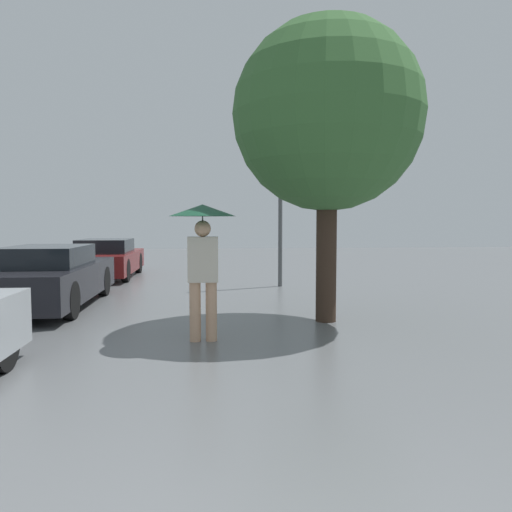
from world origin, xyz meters
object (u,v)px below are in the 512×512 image
(parked_car_middle, at_px, (51,277))
(parked_car_farthest, at_px, (107,259))
(pedestrian, at_px, (203,240))
(street_lamp, at_px, (280,172))
(tree, at_px, (328,117))

(parked_car_middle, distance_m, parked_car_farthest, 5.27)
(pedestrian, distance_m, parked_car_farthest, 9.00)
(pedestrian, distance_m, parked_car_middle, 4.49)
(parked_car_farthest, xyz_separation_m, street_lamp, (4.95, -2.59, 2.43))
(parked_car_middle, xyz_separation_m, tree, (5.13, -1.95, 2.86))
(street_lamp, bearing_deg, pedestrian, -108.61)
(parked_car_middle, bearing_deg, tree, -20.85)
(parked_car_middle, bearing_deg, pedestrian, -46.16)
(pedestrian, bearing_deg, street_lamp, 71.39)
(pedestrian, bearing_deg, parked_car_farthest, 109.42)
(tree, xyz_separation_m, street_lamp, (-0.11, 4.63, -0.46))
(parked_car_farthest, relative_size, tree, 0.83)
(pedestrian, relative_size, street_lamp, 0.42)
(parked_car_middle, bearing_deg, parked_car_farthest, 89.19)
(parked_car_middle, xyz_separation_m, parked_car_farthest, (0.07, 5.27, -0.03))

